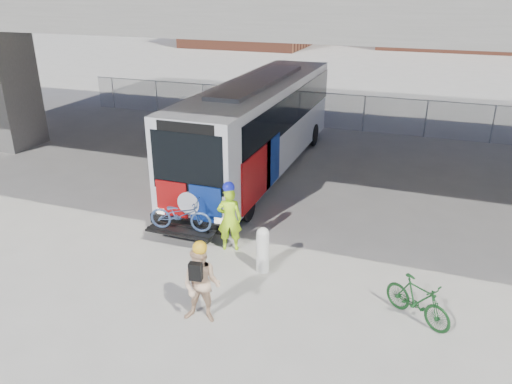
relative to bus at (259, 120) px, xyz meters
The scene contains 7 objects.
ground 5.49m from the bus, 66.78° to the right, with size 160.00×160.00×0.00m, color #9E9991.
bus is the anchor object (origin of this frame).
chainlink_fence 7.64m from the bus, 74.76° to the left, with size 30.00×0.06×30.00m.
bollard 7.74m from the bus, 69.39° to the right, with size 0.33×0.33×1.27m.
cyclist_hivis 6.57m from the bus, 77.47° to the right, with size 0.80×0.65×2.07m.
cyclist_tan 9.85m from the bus, 77.53° to the right, with size 0.99×0.82×2.01m.
bike_parked 10.40m from the bus, 50.01° to the right, with size 0.49×1.72×1.04m, color #14411A.
Camera 1 is at (4.43, -13.17, 7.03)m, focal length 35.00 mm.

